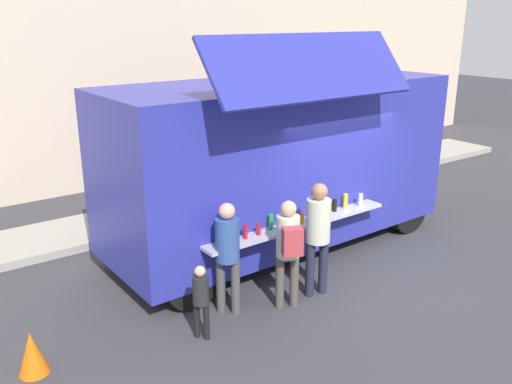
% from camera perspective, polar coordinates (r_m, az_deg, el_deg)
% --- Properties ---
extents(ground_plane, '(60.00, 60.00, 0.00)m').
position_cam_1_polar(ground_plane, '(9.15, 12.38, -8.95)').
color(ground_plane, '#38383D').
extents(curb_strip, '(28.00, 1.60, 0.15)m').
position_cam_1_polar(curb_strip, '(10.87, -23.69, -5.23)').
color(curb_strip, '#9E998E').
rests_on(curb_strip, ground).
extents(food_truck_main, '(6.36, 3.11, 3.87)m').
position_cam_1_polar(food_truck_main, '(9.66, 2.56, 3.45)').
color(food_truck_main, '#2C309F').
rests_on(food_truck_main, ground).
extents(traffic_cone_orange, '(0.36, 0.36, 0.55)m').
position_cam_1_polar(traffic_cone_orange, '(7.21, -22.58, -15.43)').
color(traffic_cone_orange, orange).
rests_on(traffic_cone_orange, ground).
extents(trash_bin, '(0.60, 0.60, 0.91)m').
position_cam_1_polar(trash_bin, '(14.01, 8.44, 2.80)').
color(trash_bin, '#2E6136').
rests_on(trash_bin, ground).
extents(customer_front_ordering, '(0.37, 0.36, 1.79)m').
position_cam_1_polar(customer_front_ordering, '(8.10, 6.57, -3.97)').
color(customer_front_ordering, '#202339').
rests_on(customer_front_ordering, ground).
extents(customer_mid_with_backpack, '(0.44, 0.54, 1.65)m').
position_cam_1_polar(customer_mid_with_backpack, '(7.70, 3.45, -5.55)').
color(customer_mid_with_backpack, '#4D4641').
rests_on(customer_mid_with_backpack, ground).
extents(customer_rear_waiting, '(0.34, 0.34, 1.67)m').
position_cam_1_polar(customer_rear_waiting, '(7.59, -3.03, -5.99)').
color(customer_rear_waiting, '#484745').
rests_on(customer_rear_waiting, ground).
extents(child_near_queue, '(0.21, 0.21, 1.05)m').
position_cam_1_polar(child_near_queue, '(7.18, -5.86, -10.85)').
color(child_near_queue, black).
rests_on(child_near_queue, ground).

